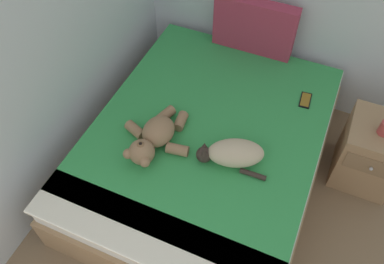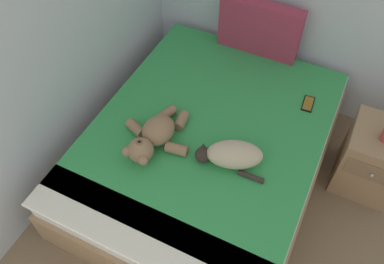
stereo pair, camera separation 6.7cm
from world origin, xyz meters
name	(u,v)px [view 1 (the left image)]	position (x,y,z in m)	size (l,w,h in m)	color
bed	(206,152)	(0.91, 2.83, 0.25)	(1.50, 1.94, 0.50)	#9E7A56
patterned_cushion	(254,27)	(0.91, 3.73, 0.71)	(0.62, 0.11, 0.42)	#A5334C
cat	(233,153)	(1.14, 2.66, 0.57)	(0.44, 0.30, 0.15)	#C6B293
teddy_bear	(154,138)	(0.65, 2.58, 0.58)	(0.46, 0.53, 0.17)	#937051
cell_phone	(305,100)	(1.44, 3.34, 0.51)	(0.08, 0.15, 0.01)	black
nightstand	(370,153)	(1.96, 3.28, 0.26)	(0.40, 0.45, 0.52)	#9E7A56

